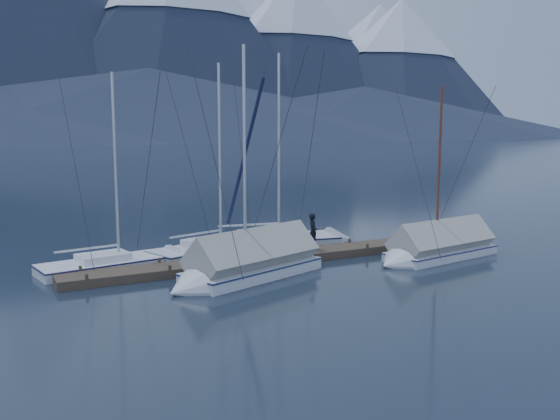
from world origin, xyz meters
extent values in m
plane|color=black|center=(0.00, 0.00, 0.00)|extent=(1000.00, 1000.00, 0.00)
cone|color=#475675|center=(40.00, 430.00, 70.00)|extent=(330.00, 330.00, 140.00)
cone|color=#475675|center=(180.00, 445.00, 62.50)|extent=(308.00, 308.00, 125.00)
cone|color=silver|center=(180.00, 445.00, 99.25)|extent=(133.24, 133.24, 52.50)
cone|color=#475675|center=(320.00, 425.00, 57.50)|extent=(286.00, 286.00, 115.00)
cone|color=silver|center=(320.00, 425.00, 91.35)|extent=(123.72, 123.72, 48.30)
cone|color=#192133|center=(10.00, 310.00, 67.50)|extent=(228.00, 228.00, 135.00)
cone|color=#192133|center=(90.00, 290.00, 55.00)|extent=(190.00, 190.00, 110.00)
cone|color=#192133|center=(165.00, 300.00, 50.00)|extent=(182.40, 182.40, 100.00)
cone|color=silver|center=(165.00, 300.00, 79.50)|extent=(78.91, 78.91, 42.00)
cone|color=#192133|center=(240.00, 295.00, 44.00)|extent=(197.60, 197.60, 88.00)
cone|color=silver|center=(240.00, 295.00, 70.02)|extent=(85.48, 85.48, 36.96)
cone|color=#192133|center=(60.00, 245.00, 16.00)|extent=(390.00, 390.00, 32.00)
cone|color=#192133|center=(180.00, 250.00, 14.00)|extent=(364.00, 364.00, 28.00)
cube|color=#382D23|center=(0.00, 2.00, 0.17)|extent=(18.00, 1.50, 0.34)
cube|color=black|center=(-6.00, 2.00, -0.05)|extent=(3.00, 1.30, 0.30)
cube|color=black|center=(0.00, 2.00, -0.05)|extent=(3.00, 1.30, 0.30)
cube|color=black|center=(6.00, 2.00, -0.05)|extent=(3.00, 1.30, 0.30)
cylinder|color=#382D23|center=(-8.00, 2.70, 0.35)|extent=(0.12, 0.12, 0.35)
cylinder|color=#382D23|center=(-8.00, 1.30, 0.35)|extent=(0.12, 0.12, 0.35)
cylinder|color=#382D23|center=(-5.00, 2.70, 0.35)|extent=(0.12, 0.12, 0.35)
cylinder|color=#382D23|center=(-5.00, 1.30, 0.35)|extent=(0.12, 0.12, 0.35)
cylinder|color=#382D23|center=(-2.00, 2.70, 0.35)|extent=(0.12, 0.12, 0.35)
cylinder|color=#382D23|center=(-2.00, 1.30, 0.35)|extent=(0.12, 0.12, 0.35)
cylinder|color=#382D23|center=(1.00, 2.70, 0.35)|extent=(0.12, 0.12, 0.35)
cylinder|color=#382D23|center=(1.00, 1.30, 0.35)|extent=(0.12, 0.12, 0.35)
cylinder|color=#382D23|center=(4.00, 2.70, 0.35)|extent=(0.12, 0.12, 0.35)
cylinder|color=#382D23|center=(4.00, 1.30, 0.35)|extent=(0.12, 0.12, 0.35)
cylinder|color=#382D23|center=(7.00, 2.70, 0.35)|extent=(0.12, 0.12, 0.35)
cylinder|color=#382D23|center=(7.00, 1.30, 0.35)|extent=(0.12, 0.12, 0.35)
cube|color=silver|center=(-6.69, 3.83, 0.11)|extent=(5.73, 2.72, 0.61)
cube|color=silver|center=(-6.69, 3.83, -0.17)|extent=(4.78, 1.77, 0.28)
cube|color=#171745|center=(-6.69, 3.83, 0.37)|extent=(5.79, 2.75, 0.06)
cone|color=silver|center=(-3.57, 4.35, 0.11)|extent=(1.29, 1.90, 1.76)
cube|color=silver|center=(-6.96, 3.78, 0.55)|extent=(2.11, 1.59, 0.28)
cylinder|color=#B2B7BF|center=(-6.32, 3.89, 4.08)|extent=(0.11, 0.11, 7.34)
cylinder|color=#B2B7BF|center=(-7.59, 3.67, 0.96)|extent=(2.46, 0.49, 0.08)
cylinder|color=#26262B|center=(-4.97, 4.11, 4.08)|extent=(0.48, 2.74, 7.34)
cube|color=silver|center=(-1.94, 4.68, 0.12)|extent=(6.29, 3.69, 0.66)
cube|color=silver|center=(-1.94, 4.68, -0.18)|extent=(5.17, 2.57, 0.30)
cube|color=#172B45|center=(-1.94, 4.68, 0.40)|extent=(6.35, 3.73, 0.06)
cone|color=silver|center=(1.33, 5.71, 0.12)|extent=(1.62, 2.15, 1.91)
cube|color=silver|center=(-2.23, 4.59, 0.60)|extent=(2.41, 1.96, 0.30)
cylinder|color=#B2B7BF|center=(-1.56, 4.80, 4.43)|extent=(0.12, 0.12, 7.96)
cylinder|color=#B2B7BF|center=(-2.89, 4.38, 1.04)|extent=(2.59, 0.89, 0.09)
cylinder|color=#26262B|center=(-0.14, 5.25, 4.43)|extent=(0.93, 2.87, 7.96)
cube|color=silver|center=(1.01, 4.96, 0.13)|extent=(6.65, 3.15, 0.70)
cube|color=silver|center=(1.01, 4.96, -0.19)|extent=(5.55, 2.05, 0.32)
cube|color=#171745|center=(1.01, 4.96, 0.43)|extent=(6.72, 3.18, 0.06)
cone|color=silver|center=(4.63, 4.36, 0.13)|extent=(1.49, 2.21, 2.04)
cube|color=silver|center=(0.69, 5.02, 0.64)|extent=(2.45, 1.84, 0.32)
cylinder|color=#B2B7BF|center=(1.43, 4.89, 4.74)|extent=(0.13, 0.13, 8.52)
cylinder|color=#B2B7BF|center=(-0.04, 5.14, 1.12)|extent=(2.85, 0.57, 0.10)
cylinder|color=#26262B|center=(3.00, 4.63, 4.74)|extent=(0.55, 3.18, 8.53)
cube|color=silver|center=(6.61, -0.54, 0.10)|extent=(5.61, 2.72, 0.57)
cube|color=silver|center=(6.61, -0.54, -0.16)|extent=(4.68, 1.74, 0.26)
cube|color=navy|center=(6.61, -0.54, 0.35)|extent=(5.67, 2.74, 0.05)
cone|color=silver|center=(3.56, -1.01, 0.10)|extent=(1.23, 1.96, 1.83)
cylinder|color=#592819|center=(6.26, -0.59, 3.86)|extent=(0.10, 0.10, 6.95)
cylinder|color=#592819|center=(7.46, -0.40, 0.91)|extent=(2.41, 0.45, 0.08)
cylinder|color=#26262B|center=(4.93, -0.80, 3.86)|extent=(0.44, 2.68, 6.96)
cube|color=#9E9D94|center=(6.61, -0.54, 0.74)|extent=(5.35, 2.71, 1.95)
cube|color=silver|center=(-2.09, 0.18, 0.12)|extent=(6.02, 3.78, 0.67)
cube|color=silver|center=(-2.09, 0.18, -0.18)|extent=(4.92, 2.64, 0.30)
cube|color=navy|center=(-2.09, 0.18, 0.41)|extent=(6.08, 3.81, 0.06)
cone|color=silver|center=(-5.20, -0.90, 0.12)|extent=(1.69, 2.20, 1.94)
cylinder|color=#B2B7BF|center=(-2.47, 0.04, 4.51)|extent=(0.12, 0.12, 8.10)
cylinder|color=#B2B7BF|center=(-1.13, 0.51, 1.06)|extent=(2.44, 0.92, 0.09)
cylinder|color=#26262B|center=(-3.81, -0.42, 4.51)|extent=(0.96, 2.71, 8.11)
cube|color=#98988F|center=(-2.09, 0.18, 0.86)|extent=(5.77, 3.72, 2.06)
imported|color=black|center=(1.57, 1.95, 1.15)|extent=(0.53, 0.67, 1.62)
camera|label=1|loc=(-11.26, -19.79, 5.60)|focal=38.00mm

